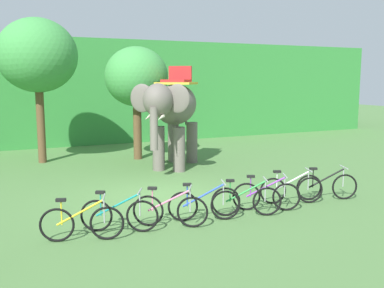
# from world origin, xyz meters

# --- Properties ---
(ground_plane) EXTENTS (80.00, 80.00, 0.00)m
(ground_plane) POSITION_xyz_m (0.00, 0.00, 0.00)
(ground_plane) COLOR #4C753D
(foliage_hedge) EXTENTS (36.00, 6.00, 5.28)m
(foliage_hedge) POSITION_xyz_m (0.00, 13.65, 2.64)
(foliage_hedge) COLOR #338438
(foliage_hedge) RESTS_ON ground
(tree_far_left) EXTENTS (3.04, 3.04, 5.61)m
(tree_far_left) POSITION_xyz_m (-2.49, 6.94, 4.16)
(tree_far_left) COLOR brown
(tree_far_left) RESTS_ON ground
(tree_center_right) EXTENTS (2.56, 2.56, 4.59)m
(tree_center_right) POSITION_xyz_m (1.20, 6.10, 3.35)
(tree_center_right) COLOR brown
(tree_center_right) RESTS_ON ground
(elephant) EXTENTS (3.50, 3.84, 3.78)m
(elephant) POSITION_xyz_m (1.82, 3.76, 2.20)
(elephant) COLOR #665E56
(elephant) RESTS_ON ground
(bike_yellow) EXTENTS (1.64, 0.68, 0.92)m
(bike_yellow) POSITION_xyz_m (-2.75, -2.40, 0.39)
(bike_yellow) COLOR black
(bike_yellow) RESTS_ON ground
(bike_teal) EXTENTS (1.55, 0.86, 0.92)m
(bike_teal) POSITION_xyz_m (-1.91, -2.18, 0.39)
(bike_teal) COLOR black
(bike_teal) RESTS_ON ground
(bike_pink) EXTENTS (1.50, 0.92, 0.92)m
(bike_pink) POSITION_xyz_m (-0.79, -2.34, 0.39)
(bike_pink) COLOR black
(bike_pink) RESTS_ON ground
(bike_blue) EXTENTS (1.63, 0.70, 0.92)m
(bike_blue) POSITION_xyz_m (0.10, -2.27, 0.39)
(bike_blue) COLOR black
(bike_blue) RESTS_ON ground
(bike_green) EXTENTS (1.59, 0.79, 0.92)m
(bike_green) POSITION_xyz_m (1.18, -2.38, 0.39)
(bike_green) COLOR black
(bike_green) RESTS_ON ground
(bike_purple) EXTENTS (1.55, 0.85, 0.92)m
(bike_purple) POSITION_xyz_m (1.87, -2.22, 0.39)
(bike_purple) COLOR black
(bike_purple) RESTS_ON ground
(bike_white) EXTENTS (1.62, 0.73, 0.92)m
(bike_white) POSITION_xyz_m (2.84, -1.97, 0.39)
(bike_white) COLOR black
(bike_white) RESTS_ON ground
(bike_black) EXTENTS (1.61, 0.74, 0.92)m
(bike_black) POSITION_xyz_m (3.95, -2.08, 0.39)
(bike_black) COLOR black
(bike_black) RESTS_ON ground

